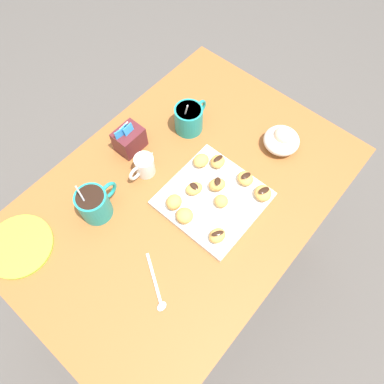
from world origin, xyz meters
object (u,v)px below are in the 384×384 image
Objects in this scene: beignet_0 at (174,202)px; beignet_1 at (194,189)px; saucer_lime_left at (19,246)px; coffee_mug_teal_right at (189,118)px; beignet_3 at (185,216)px; beignet_7 at (201,160)px; dining_table at (183,213)px; beignet_6 at (217,236)px; beignet_8 at (263,193)px; ice_cream_bowl at (282,140)px; pastry_plate_square at (213,199)px; sugar_caddy at (129,139)px; beignet_4 at (221,201)px; beignet_2 at (217,185)px; cream_pitcher_white at (144,165)px; coffee_mug_teal_left at (94,204)px; beignet_9 at (218,161)px; beignet_5 at (245,178)px.

beignet_0 reaches higher than beignet_1.
coffee_mug_teal_right is at bearing -7.89° from saucer_lime_left.
beignet_3 is 0.19m from beignet_7.
dining_table is 21.42× the size of beignet_6.
beignet_0 is 0.92× the size of beignet_8.
coffee_mug_teal_right reaches higher than ice_cream_bowl.
pastry_plate_square is at bearing -10.96° from beignet_3.
sugar_caddy is (0.02, 0.24, 0.18)m from dining_table.
sugar_caddy reaches higher than beignet_0.
saucer_lime_left is 4.57× the size of beignet_4.
beignet_6 is (-0.12, -0.10, -0.00)m from beignet_2.
beignet_7 is at bearing 10.61° from dining_table.
beignet_0 reaches higher than pastry_plate_square.
cream_pitcher_white is 0.18m from beignet_7.
beignet_7 reaches higher than beignet_6.
beignet_2 is (0.50, -0.31, 0.03)m from saucer_lime_left.
saucer_lime_left is (-0.63, 0.09, -0.04)m from coffee_mug_teal_right.
beignet_3 is (0.15, -0.21, -0.02)m from coffee_mug_teal_left.
pastry_plate_square is 0.13m from beignet_6.
beignet_6 is (-0.09, -0.06, -0.00)m from beignet_4.
coffee_mug_teal_left reaches higher than cream_pitcher_white.
ice_cream_bowl is (0.13, -0.28, -0.01)m from coffee_mug_teal_right.
beignet_4 is at bearing -91.14° from pastry_plate_square.
coffee_mug_teal_left is 3.03× the size of beignet_6.
beignet_8 is (0.57, -0.43, 0.03)m from saucer_lime_left.
beignet_3 is at bearing -102.34° from cream_pitcher_white.
ice_cream_bowl is 0.41m from beignet_0.
pastry_plate_square is at bearing -85.86° from sugar_caddy.
beignet_6 is 0.19m from beignet_8.
pastry_plate_square is 5.61× the size of beignet_9.
cream_pitcher_white reaches higher than beignet_9.
beignet_3 is at bearing -132.62° from dining_table.
beignet_7 is (0.07, 0.11, 0.02)m from pastry_plate_square.
beignet_9 is (0.21, 0.04, -0.00)m from beignet_3.
coffee_mug_teal_right reaches higher than beignet_1.
saucer_lime_left is 0.68m from beignet_5.
cream_pitcher_white is at bearing 84.52° from beignet_6.
sugar_caddy is at bearing 22.04° from coffee_mug_teal_left.
coffee_mug_teal_left reaches higher than dining_table.
coffee_mug_teal_left is at bearing 154.16° from beignet_9.
beignet_0 is at bearing 169.31° from beignet_1.
beignet_0 is 0.96× the size of beignet_1.
ice_cream_bowl is 0.27m from beignet_7.
beignet_9 is at bearing 38.37° from beignet_6.
coffee_mug_teal_left reaches higher than coffee_mug_teal_right.
coffee_mug_teal_left is at bearing 133.51° from beignet_4.
dining_table is 0.21m from beignet_4.
beignet_9 is (0.10, 0.06, 0.02)m from pastry_plate_square.
beignet_6 is (-0.20, -0.05, 0.00)m from beignet_5.
sugar_caddy is at bearing 109.80° from beignet_5.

